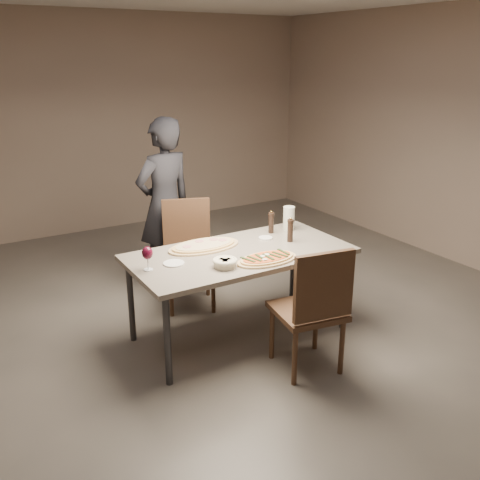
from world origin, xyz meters
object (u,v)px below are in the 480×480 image
chair_near (314,304)px  diner (165,205)px  zucchini_pizza (267,259)px  pepper_mill_left (271,222)px  ham_pizza (204,246)px  bread_basket (225,262)px  carafe (289,218)px  chair_far (188,247)px  dining_table (240,258)px

chair_near → diner: diner is taller
zucchini_pizza → pepper_mill_left: bearing=29.4°
ham_pizza → bread_basket: bread_basket is taller
carafe → chair_far: chair_far is taller
diner → carafe: bearing=116.4°
ham_pizza → chair_far: (0.12, 0.57, -0.21)m
ham_pizza → chair_near: bearing=-61.6°
dining_table → zucchini_pizza: size_ratio=3.49×
zucchini_pizza → carafe: carafe is taller
ham_pizza → chair_near: 1.09m
zucchini_pizza → dining_table: bearing=81.4°
chair_near → chair_far: chair_near is taller
pepper_mill_left → chair_far: bearing=137.2°
zucchini_pizza → diner: size_ratio=0.30×
ham_pizza → bread_basket: bearing=-89.2°
dining_table → zucchini_pizza: bearing=-74.8°
ham_pizza → pepper_mill_left: (0.69, 0.03, 0.08)m
chair_far → ham_pizza: bearing=98.2°
bread_basket → diner: diner is taller
zucchini_pizza → ham_pizza: size_ratio=0.83×
dining_table → ham_pizza: ham_pizza is taller
dining_table → diner: (-0.12, 1.25, 0.17)m
pepper_mill_left → carafe: 0.19m
chair_near → dining_table: bearing=111.0°
pepper_mill_left → diner: (-0.60, 0.98, 0.01)m
pepper_mill_left → chair_near: size_ratio=0.21×
chair_near → bread_basket: bearing=137.6°
dining_table → chair_near: 0.80m
bread_basket → chair_far: 1.08m
chair_far → diner: (-0.03, 0.44, 0.30)m
pepper_mill_left → zucchini_pizza: bearing=-126.7°
ham_pizza → diner: size_ratio=0.36×
chair_near → chair_far: 1.60m
chair_near → diner: 2.06m
pepper_mill_left → chair_far: chair_far is taller
bread_basket → chair_near: 0.73m
dining_table → chair_near: size_ratio=1.80×
pepper_mill_left → diner: bearing=121.8°
carafe → ham_pizza: bearing=-178.2°
carafe → diner: size_ratio=0.13×
ham_pizza → bread_basket: size_ratio=3.29×
dining_table → chair_near: bearing=-78.4°
bread_basket → diner: size_ratio=0.11×
ham_pizza → chair_far: chair_far is taller
diner → bread_basket: bearing=71.5°
bread_basket → carafe: carafe is taller
zucchini_pizza → bread_basket: size_ratio=2.72×
carafe → diner: diner is taller
ham_pizza → pepper_mill_left: pepper_mill_left is taller
carafe → chair_far: size_ratio=0.22×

